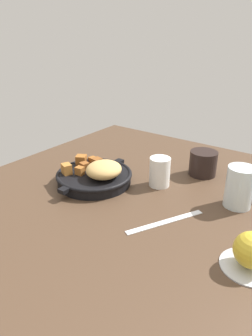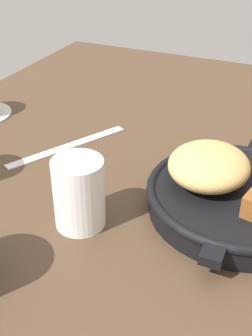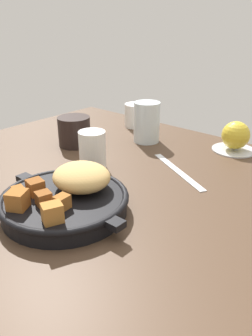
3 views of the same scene
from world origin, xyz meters
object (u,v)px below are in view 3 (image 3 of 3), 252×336
(cast_iron_skillet, at_px, (67,197))
(red_apple, at_px, (236,135))
(water_glass_tall, at_px, (147,122))
(coffee_mug_dark, at_px, (74,131))
(white_creamer_pitcher, at_px, (92,150))
(ceramic_mug_white, at_px, (136,115))
(butter_knife, at_px, (178,171))

(cast_iron_skillet, distance_m, red_apple, 0.49)
(cast_iron_skillet, height_order, water_glass_tall, water_glass_tall)
(water_glass_tall, bearing_deg, coffee_mug_dark, -129.77)
(white_creamer_pitcher, relative_size, water_glass_tall, 0.79)
(coffee_mug_dark, bearing_deg, red_apple, 35.66)
(cast_iron_skillet, height_order, ceramic_mug_white, cast_iron_skillet)
(white_creamer_pitcher, height_order, coffee_mug_dark, white_creamer_pitcher)
(butter_knife, distance_m, white_creamer_pitcher, 0.20)
(cast_iron_skillet, distance_m, butter_knife, 0.28)
(red_apple, bearing_deg, cast_iron_skillet, -101.06)
(butter_knife, bearing_deg, cast_iron_skillet, -73.71)
(butter_knife, bearing_deg, coffee_mug_dark, -144.73)
(cast_iron_skillet, distance_m, white_creamer_pitcher, 0.19)
(cast_iron_skillet, distance_m, coffee_mug_dark, 0.35)
(white_creamer_pitcher, xyz_separation_m, coffee_mug_dark, (-0.15, 0.07, -0.00))
(butter_knife, xyz_separation_m, ceramic_mug_white, (-0.29, 0.20, 0.03))
(coffee_mug_dark, bearing_deg, butter_knife, 7.35)
(butter_knife, bearing_deg, white_creamer_pitcher, -116.87)
(cast_iron_skillet, distance_m, water_glass_tall, 0.41)
(cast_iron_skillet, relative_size, white_creamer_pitcher, 3.10)
(water_glass_tall, xyz_separation_m, coffee_mug_dark, (-0.13, -0.15, -0.02))
(cast_iron_skillet, relative_size, butter_knife, 1.29)
(butter_knife, distance_m, coffee_mug_dark, 0.31)
(ceramic_mug_white, distance_m, coffee_mug_dark, 0.24)
(ceramic_mug_white, xyz_separation_m, coffee_mug_dark, (-0.02, -0.24, 0.00))
(red_apple, xyz_separation_m, water_glass_tall, (-0.22, -0.09, 0.01))
(red_apple, height_order, ceramic_mug_white, red_apple)
(butter_knife, xyz_separation_m, water_glass_tall, (-0.18, 0.11, 0.05))
(water_glass_tall, distance_m, coffee_mug_dark, 0.20)
(red_apple, height_order, white_creamer_pitcher, white_creamer_pitcher)
(butter_knife, xyz_separation_m, white_creamer_pitcher, (-0.16, -0.11, 0.04))
(cast_iron_skillet, relative_size, red_apple, 3.79)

